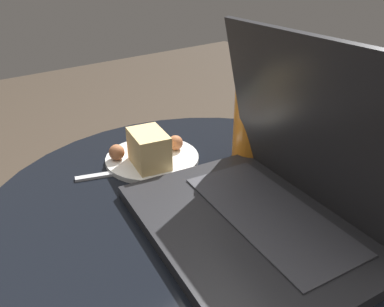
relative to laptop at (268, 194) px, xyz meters
The scene contains 6 objects.
table 0.21m from the laptop, 166.60° to the right, with size 0.73×0.73×0.54m.
napkin 0.26m from the laptop, behind, with size 0.17×0.13×0.00m.
laptop is the anchor object (origin of this frame).
beer_glass 0.21m from the laptop, 137.42° to the left, with size 0.08×0.08×0.20m.
snack_plate 0.26m from the laptop, behind, with size 0.18×0.18×0.07m.
fork 0.27m from the laptop, 165.76° to the right, with size 0.08×0.17×0.00m.
Camera 1 is at (0.35, -0.34, 0.88)m, focal length 35.00 mm.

